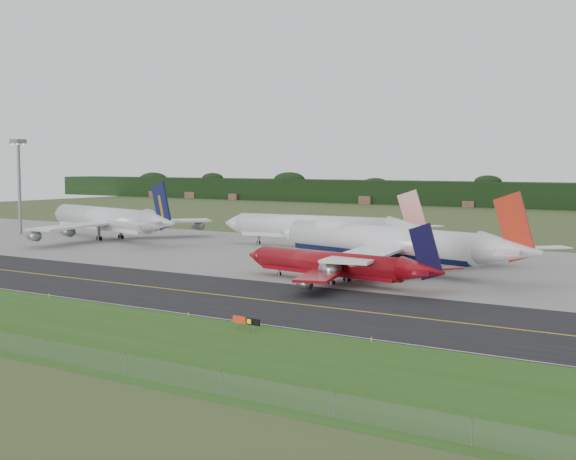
% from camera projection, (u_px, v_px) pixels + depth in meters
% --- Properties ---
extents(ground, '(600.00, 600.00, 0.00)m').
position_uv_depth(ground, '(260.00, 294.00, 130.08)').
color(ground, '#394B23').
rests_on(ground, ground).
extents(grass_verge, '(400.00, 30.00, 0.01)m').
position_uv_depth(grass_verge, '(98.00, 332.00, 101.01)').
color(grass_verge, '#2B5017').
rests_on(grass_verge, ground).
extents(taxiway, '(400.00, 32.00, 0.02)m').
position_uv_depth(taxiway, '(245.00, 298.00, 126.75)').
color(taxiway, black).
rests_on(taxiway, ground).
extents(apron, '(400.00, 78.00, 0.01)m').
position_uv_depth(apron, '(398.00, 262.00, 172.43)').
color(apron, gray).
rests_on(apron, ground).
extents(taxiway_centreline, '(400.00, 0.40, 0.00)m').
position_uv_depth(taxiway_centreline, '(245.00, 298.00, 126.75)').
color(taxiway_centreline, gold).
rests_on(taxiway_centreline, taxiway).
extents(taxiway_edge_line, '(400.00, 0.25, 0.00)m').
position_uv_depth(taxiway_edge_line, '(180.00, 313.00, 113.88)').
color(taxiway_edge_line, silver).
rests_on(taxiway_edge_line, taxiway).
extents(perimeter_fence, '(320.00, 0.10, 320.00)m').
position_uv_depth(perimeter_fence, '(12.00, 343.00, 90.12)').
color(perimeter_fence, slate).
rests_on(perimeter_fence, ground).
extents(jet_ba_747, '(64.94, 52.82, 16.50)m').
position_uv_depth(jet_ba_747, '(389.00, 242.00, 158.51)').
color(jet_ba_747, silver).
rests_on(jet_ba_747, ground).
extents(jet_red_737, '(43.10, 34.88, 11.63)m').
position_uv_depth(jet_red_737, '(339.00, 265.00, 142.27)').
color(jet_red_737, maroon).
rests_on(jet_red_737, ground).
extents(jet_navy_gold, '(63.74, 54.44, 16.63)m').
position_uv_depth(jet_navy_gold, '(109.00, 220.00, 222.94)').
color(jet_navy_gold, silver).
rests_on(jet_navy_gold, ground).
extents(jet_star_tail, '(57.10, 47.54, 15.05)m').
position_uv_depth(jet_star_tail, '(323.00, 228.00, 200.70)').
color(jet_star_tail, silver).
rests_on(jet_star_tail, ground).
extents(floodlight_mast, '(3.51, 3.51, 28.30)m').
position_uv_depth(floodlight_mast, '(19.00, 169.00, 237.58)').
color(floodlight_mast, slate).
rests_on(floodlight_mast, ground).
extents(taxiway_sign, '(4.58, 0.66, 1.53)m').
position_uv_depth(taxiway_sign, '(246.00, 321.00, 102.93)').
color(taxiway_sign, slate).
rests_on(taxiway_sign, ground).
extents(edge_marker_left, '(0.16, 0.16, 0.50)m').
position_uv_depth(edge_marker_left, '(49.00, 295.00, 127.72)').
color(edge_marker_left, yellow).
rests_on(edge_marker_left, ground).
extents(edge_marker_center, '(0.16, 0.16, 0.50)m').
position_uv_depth(edge_marker_center, '(188.00, 314.00, 111.71)').
color(edge_marker_center, yellow).
rests_on(edge_marker_center, ground).
extents(edge_marker_right, '(0.16, 0.16, 0.50)m').
position_uv_depth(edge_marker_right, '(371.00, 339.00, 95.92)').
color(edge_marker_right, yellow).
rests_on(edge_marker_right, ground).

